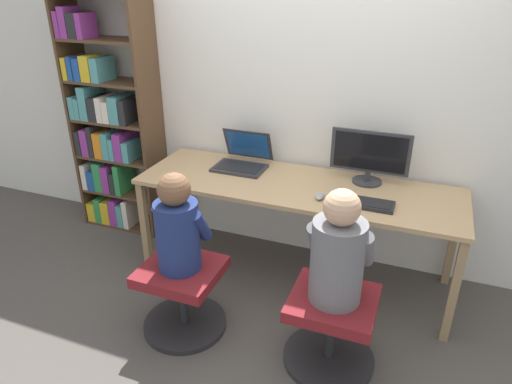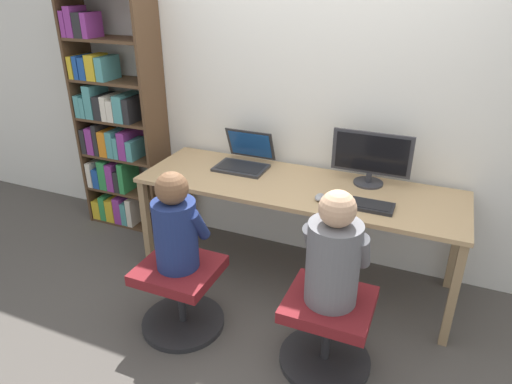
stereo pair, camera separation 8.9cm
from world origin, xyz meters
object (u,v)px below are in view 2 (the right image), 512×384
laptop (244,160)px  office_chair_left (327,328)px  person_at_monitor (334,254)px  bookshelf (114,130)px  person_at_laptop (175,226)px  desktop_monitor (371,158)px  keyboard (361,204)px  office_chair_right (181,292)px

laptop → office_chair_left: laptop is taller
person_at_monitor → bookshelf: bookshelf is taller
laptop → person_at_laptop: bearing=-90.8°
desktop_monitor → person_at_laptop: (-0.93, -0.99, -0.21)m
office_chair_left → bookshelf: size_ratio=0.27×
laptop → desktop_monitor: bearing=2.8°
keyboard → person_at_monitor: person_at_monitor is taller
keyboard → office_chair_left: bearing=-92.1°
desktop_monitor → person_at_monitor: bearing=-90.1°
office_chair_left → person_at_laptop: 1.05m
laptop → keyboard: size_ratio=0.94×
office_chair_right → person_at_laptop: bearing=90.0°
keyboard → office_chair_left: (-0.02, -0.60, -0.51)m
desktop_monitor → office_chair_left: (-0.00, -0.95, -0.69)m
keyboard → bookshelf: size_ratio=0.21×
keyboard → office_chair_right: size_ratio=0.75×
desktop_monitor → bookshelf: 2.16m
office_chair_right → keyboard: bearing=34.1°
keyboard → bookshelf: bearing=170.9°
laptop → office_chair_right: laptop is taller
office_chair_left → office_chair_right: bearing=-177.1°
office_chair_left → person_at_monitor: 0.49m
office_chair_right → laptop: bearing=89.2°
keyboard → office_chair_right: keyboard is taller
office_chair_left → person_at_monitor: (-0.00, 0.00, 0.49)m
person_at_monitor → bookshelf: bearing=156.4°
desktop_monitor → laptop: 0.93m
keyboard → office_chair_right: (-0.96, -0.65, -0.51)m
person_at_laptop → bookshelf: (-1.22, 0.99, 0.14)m
keyboard → office_chair_left: keyboard is taller
office_chair_left → bookshelf: bookshelf is taller
keyboard → person_at_laptop: size_ratio=0.65×
office_chair_right → person_at_monitor: bearing=3.2°
laptop → keyboard: (0.94, -0.31, -0.04)m
desktop_monitor → office_chair_right: 1.53m
person_at_monitor → person_at_laptop: (-0.93, -0.05, -0.01)m
bookshelf → person_at_monitor: bearing=-23.6°
office_chair_right → person_at_laptop: size_ratio=0.86×
laptop → office_chair_left: 1.40m
laptop → person_at_laptop: 0.95m
desktop_monitor → person_at_laptop: bearing=-133.2°
desktop_monitor → person_at_monitor: desktop_monitor is taller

